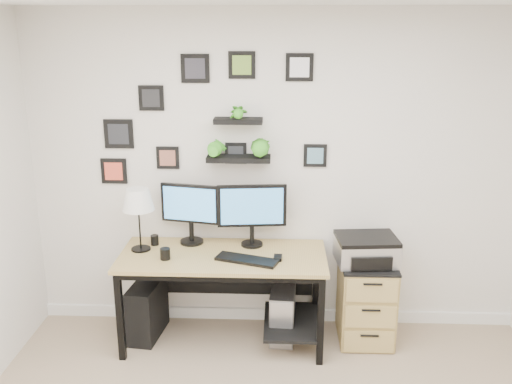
{
  "coord_description": "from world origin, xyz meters",
  "views": [
    {
      "loc": [
        0.02,
        -2.45,
        2.48
      ],
      "look_at": [
        -0.16,
        1.83,
        1.2
      ],
      "focal_mm": 40.0,
      "sensor_mm": 36.0,
      "label": 1
    }
  ],
  "objects_px": {
    "mug": "(165,254)",
    "pc_tower_black": "(148,309)",
    "desk": "(228,267)",
    "monitor_right": "(252,210)",
    "printer": "(366,249)",
    "file_cabinet": "(366,300)",
    "monitor_left": "(190,209)",
    "pc_tower_grey": "(283,313)",
    "table_lamp": "(138,201)"
  },
  "relations": [
    {
      "from": "desk",
      "to": "monitor_right",
      "type": "bearing_deg",
      "value": 41.14
    },
    {
      "from": "printer",
      "to": "desk",
      "type": "bearing_deg",
      "value": -177.34
    },
    {
      "from": "monitor_left",
      "to": "printer",
      "type": "xyz_separation_m",
      "value": [
        1.39,
        -0.14,
        -0.26
      ]
    },
    {
      "from": "mug",
      "to": "pc_tower_grey",
      "type": "xyz_separation_m",
      "value": [
        0.9,
        0.19,
        -0.58
      ]
    },
    {
      "from": "pc_tower_grey",
      "to": "printer",
      "type": "bearing_deg",
      "value": 0.32
    },
    {
      "from": "monitor_left",
      "to": "mug",
      "type": "relative_size",
      "value": 5.68
    },
    {
      "from": "desk",
      "to": "mug",
      "type": "relative_size",
      "value": 18.35
    },
    {
      "from": "mug",
      "to": "pc_tower_black",
      "type": "distance_m",
      "value": 0.62
    },
    {
      "from": "file_cabinet",
      "to": "printer",
      "type": "distance_m",
      "value": 0.44
    },
    {
      "from": "pc_tower_grey",
      "to": "file_cabinet",
      "type": "relative_size",
      "value": 0.66
    },
    {
      "from": "table_lamp",
      "to": "desk",
      "type": "bearing_deg",
      "value": -2.87
    },
    {
      "from": "table_lamp",
      "to": "pc_tower_black",
      "type": "relative_size",
      "value": 1.09
    },
    {
      "from": "monitor_left",
      "to": "monitor_right",
      "type": "bearing_deg",
      "value": -3.89
    },
    {
      "from": "monitor_right",
      "to": "printer",
      "type": "distance_m",
      "value": 0.95
    },
    {
      "from": "monitor_left",
      "to": "monitor_right",
      "type": "height_order",
      "value": "monitor_right"
    },
    {
      "from": "desk",
      "to": "mug",
      "type": "bearing_deg",
      "value": -162.72
    },
    {
      "from": "desk",
      "to": "pc_tower_black",
      "type": "height_order",
      "value": "desk"
    },
    {
      "from": "table_lamp",
      "to": "mug",
      "type": "height_order",
      "value": "table_lamp"
    },
    {
      "from": "monitor_right",
      "to": "pc_tower_black",
      "type": "distance_m",
      "value": 1.19
    },
    {
      "from": "table_lamp",
      "to": "printer",
      "type": "height_order",
      "value": "table_lamp"
    },
    {
      "from": "table_lamp",
      "to": "mug",
      "type": "xyz_separation_m",
      "value": [
        0.23,
        -0.18,
        -0.36
      ]
    },
    {
      "from": "desk",
      "to": "monitor_right",
      "type": "distance_m",
      "value": 0.49
    },
    {
      "from": "desk",
      "to": "mug",
      "type": "height_order",
      "value": "mug"
    },
    {
      "from": "printer",
      "to": "pc_tower_grey",
      "type": "bearing_deg",
      "value": -179.68
    },
    {
      "from": "monitor_right",
      "to": "printer",
      "type": "xyz_separation_m",
      "value": [
        0.9,
        -0.11,
        -0.28
      ]
    },
    {
      "from": "pc_tower_black",
      "to": "pc_tower_grey",
      "type": "xyz_separation_m",
      "value": [
        1.1,
        0.02,
        -0.02
      ]
    },
    {
      "from": "file_cabinet",
      "to": "pc_tower_black",
      "type": "bearing_deg",
      "value": -179.02
    },
    {
      "from": "table_lamp",
      "to": "pc_tower_grey",
      "type": "height_order",
      "value": "table_lamp"
    },
    {
      "from": "desk",
      "to": "table_lamp",
      "type": "bearing_deg",
      "value": 177.13
    },
    {
      "from": "pc_tower_black",
      "to": "printer",
      "type": "relative_size",
      "value": 0.94
    },
    {
      "from": "table_lamp",
      "to": "pc_tower_black",
      "type": "height_order",
      "value": "table_lamp"
    },
    {
      "from": "monitor_right",
      "to": "pc_tower_grey",
      "type": "distance_m",
      "value": 0.88
    },
    {
      "from": "desk",
      "to": "pc_tower_grey",
      "type": "relative_size",
      "value": 3.63
    },
    {
      "from": "monitor_right",
      "to": "file_cabinet",
      "type": "relative_size",
      "value": 0.82
    },
    {
      "from": "mug",
      "to": "printer",
      "type": "relative_size",
      "value": 0.18
    },
    {
      "from": "table_lamp",
      "to": "file_cabinet",
      "type": "height_order",
      "value": "table_lamp"
    },
    {
      "from": "file_cabinet",
      "to": "monitor_right",
      "type": "bearing_deg",
      "value": 173.74
    },
    {
      "from": "mug",
      "to": "file_cabinet",
      "type": "xyz_separation_m",
      "value": [
        1.57,
        0.2,
        -0.46
      ]
    },
    {
      "from": "desk",
      "to": "file_cabinet",
      "type": "xyz_separation_m",
      "value": [
        1.1,
        0.06,
        -0.29
      ]
    },
    {
      "from": "desk",
      "to": "monitor_right",
      "type": "height_order",
      "value": "monitor_right"
    },
    {
      "from": "desk",
      "to": "printer",
      "type": "relative_size",
      "value": 3.25
    },
    {
      "from": "desk",
      "to": "pc_tower_grey",
      "type": "distance_m",
      "value": 0.6
    },
    {
      "from": "monitor_left",
      "to": "monitor_right",
      "type": "xyz_separation_m",
      "value": [
        0.5,
        -0.03,
        0.01
      ]
    },
    {
      "from": "table_lamp",
      "to": "monitor_left",
      "type": "bearing_deg",
      "value": 22.65
    },
    {
      "from": "mug",
      "to": "desk",
      "type": "bearing_deg",
      "value": 17.28
    },
    {
      "from": "monitor_right",
      "to": "pc_tower_grey",
      "type": "xyz_separation_m",
      "value": [
        0.25,
        -0.11,
        -0.84
      ]
    },
    {
      "from": "desk",
      "to": "file_cabinet",
      "type": "bearing_deg",
      "value": 3.02
    },
    {
      "from": "mug",
      "to": "printer",
      "type": "bearing_deg",
      "value": 7.16
    },
    {
      "from": "monitor_left",
      "to": "file_cabinet",
      "type": "distance_m",
      "value": 1.59
    },
    {
      "from": "mug",
      "to": "pc_tower_black",
      "type": "bearing_deg",
      "value": 139.97
    }
  ]
}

